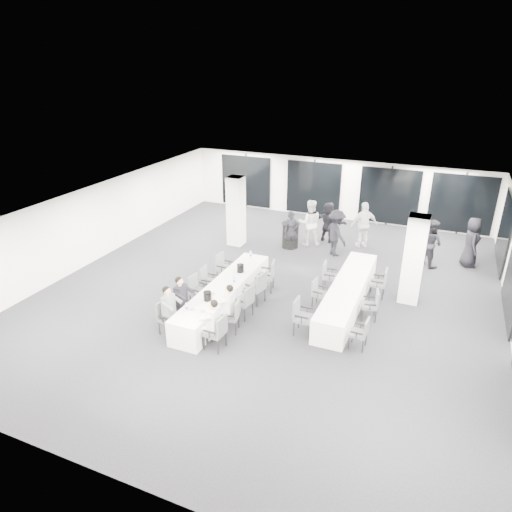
{
  "coord_description": "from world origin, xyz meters",
  "views": [
    {
      "loc": [
        4.72,
        -12.5,
        7.03
      ],
      "look_at": [
        -0.49,
        -0.2,
        1.2
      ],
      "focal_mm": 32.0,
      "sensor_mm": 36.0,
      "label": 1
    }
  ],
  "objects": [
    {
      "name": "cocktail_table",
      "position": [
        -0.66,
        3.71,
        0.52
      ],
      "size": [
        0.73,
        0.73,
        1.01
      ],
      "color": "black",
      "rests_on": "floor"
    },
    {
      "name": "plate_c",
      "position": [
        -0.99,
        -2.27,
        0.76
      ],
      "size": [
        0.2,
        0.2,
        0.03
      ],
      "color": "white",
      "rests_on": "banquet_table_main"
    },
    {
      "name": "chair_main_left_second",
      "position": [
        -1.76,
        -2.89,
        0.5
      ],
      "size": [
        0.48,
        0.52,
        0.87
      ],
      "rotation": [
        0.0,
        0.0,
        -1.47
      ],
      "color": "#4C4F53",
      "rests_on": "floor"
    },
    {
      "name": "chair_side_right_far",
      "position": [
        3.33,
        0.87,
        0.55
      ],
      "size": [
        0.51,
        0.57,
        0.97
      ],
      "rotation": [
        0.0,
        0.0,
        1.62
      ],
      "color": "#4C4F53",
      "rests_on": "floor"
    },
    {
      "name": "standing_guest_a",
      "position": [
        -0.55,
        3.5,
        0.89
      ],
      "size": [
        0.81,
        0.75,
        1.78
      ],
      "primitive_type": "imported",
      "rotation": [
        0.0,
        0.0,
        0.43
      ],
      "color": "black",
      "rests_on": "floor"
    },
    {
      "name": "chair_main_left_near",
      "position": [
        -1.77,
        -3.5,
        0.54
      ],
      "size": [
        0.52,
        0.56,
        0.94
      ],
      "rotation": [
        0.0,
        0.0,
        -1.67
      ],
      "color": "#4C4F53",
      "rests_on": "floor"
    },
    {
      "name": "chair_side_right_near",
      "position": [
        3.32,
        -2.17,
        0.5
      ],
      "size": [
        0.46,
        0.51,
        0.87
      ],
      "rotation": [
        0.0,
        0.0,
        1.52
      ],
      "color": "#4C4F53",
      "rests_on": "floor"
    },
    {
      "name": "chair_main_right_second",
      "position": [
        -0.1,
        -2.75,
        0.55
      ],
      "size": [
        0.58,
        0.61,
        0.96
      ],
      "rotation": [
        0.0,
        0.0,
        1.8
      ],
      "color": "#4C4F53",
      "rests_on": "floor"
    },
    {
      "name": "seated_guest_a",
      "position": [
        -1.6,
        -3.51,
        0.81
      ],
      "size": [
        0.5,
        0.38,
        1.44
      ],
      "rotation": [
        0.0,
        0.0,
        -1.57
      ],
      "color": "slate",
      "rests_on": "floor"
    },
    {
      "name": "chair_main_right_mid",
      "position": [
        -0.1,
        -1.94,
        0.58
      ],
      "size": [
        0.59,
        0.63,
        1.01
      ],
      "rotation": [
        0.0,
        0.0,
        1.4
      ],
      "color": "#4C4F53",
      "rests_on": "floor"
    },
    {
      "name": "standing_guest_g",
      "position": [
        -3.55,
        4.6,
        0.97
      ],
      "size": [
        0.84,
        0.75,
        1.93
      ],
      "primitive_type": "imported",
      "rotation": [
        0.0,
        0.0,
        -0.29
      ],
      "color": "slate",
      "rests_on": "floor"
    },
    {
      "name": "chair_side_right_mid",
      "position": [
        3.32,
        -0.59,
        0.52
      ],
      "size": [
        0.55,
        0.58,
        0.91
      ],
      "rotation": [
        0.0,
        0.0,
        1.81
      ],
      "color": "#4C4F53",
      "rests_on": "floor"
    },
    {
      "name": "water_bottle_b",
      "position": [
        -0.7,
        -1.41,
        0.85
      ],
      "size": [
        0.07,
        0.07,
        0.21
      ],
      "primitive_type": "cylinder",
      "color": "silver",
      "rests_on": "banquet_table_main"
    },
    {
      "name": "standing_guest_b",
      "position": [
        -0.03,
        4.24,
        1.07
      ],
      "size": [
        1.19,
        0.96,
        2.15
      ],
      "primitive_type": "imported",
      "rotation": [
        0.0,
        0.0,
        3.51
      ],
      "color": "silver",
      "rests_on": "floor"
    },
    {
      "name": "water_bottle_c",
      "position": [
        -1.02,
        0.57,
        0.87
      ],
      "size": [
        0.07,
        0.07,
        0.23
      ],
      "primitive_type": "cylinder",
      "color": "silver",
      "rests_on": "banquet_table_main"
    },
    {
      "name": "ice_bucket_near",
      "position": [
        -0.94,
        -2.64,
        0.88
      ],
      "size": [
        0.23,
        0.23,
        0.26
      ],
      "primitive_type": "cylinder",
      "color": "black",
      "rests_on": "banquet_table_main"
    },
    {
      "name": "ice_bucket_far",
      "position": [
        -0.86,
        -0.61,
        0.88
      ],
      "size": [
        0.23,
        0.23,
        0.26
      ],
      "primitive_type": "cylinder",
      "color": "black",
      "rests_on": "banquet_table_main"
    },
    {
      "name": "chair_side_left_mid",
      "position": [
        1.67,
        -0.43,
        0.49
      ],
      "size": [
        0.48,
        0.52,
        0.86
      ],
      "rotation": [
        0.0,
        0.0,
        -1.68
      ],
      "color": "#4C4F53",
      "rests_on": "floor"
    },
    {
      "name": "chair_main_left_far",
      "position": [
        -1.77,
        -0.03,
        0.56
      ],
      "size": [
        0.53,
        0.58,
        0.97
      ],
      "rotation": [
        0.0,
        0.0,
        -1.66
      ],
      "color": "#4C4F53",
      "rests_on": "floor"
    },
    {
      "name": "wine_glass",
      "position": [
        -0.72,
        -3.56,
        0.91
      ],
      "size": [
        0.08,
        0.08,
        0.21
      ],
      "color": "silver",
      "rests_on": "banquet_table_main"
    },
    {
      "name": "seated_guest_d",
      "position": [
        -0.27,
        -2.77,
        0.81
      ],
      "size": [
        0.5,
        0.38,
        1.44
      ],
      "rotation": [
        0.0,
        0.0,
        1.57
      ],
      "color": "silver",
      "rests_on": "floor"
    },
    {
      "name": "room",
      "position": [
        0.89,
        1.11,
        1.39
      ],
      "size": [
        14.04,
        16.04,
        2.84
      ],
      "color": "black",
      "rests_on": "ground"
    },
    {
      "name": "standing_guest_c",
      "position": [
        1.19,
        3.64,
        1.02
      ],
      "size": [
        1.42,
        1.41,
        2.05
      ],
      "primitive_type": "imported",
      "rotation": [
        0.0,
        0.0,
        2.36
      ],
      "color": "black",
      "rests_on": "floor"
    },
    {
      "name": "chair_side_left_far",
      "position": [
        1.66,
        0.79,
        0.53
      ],
      "size": [
        0.5,
        0.55,
        0.93
      ],
      "rotation": [
        0.0,
        0.0,
        -1.51
      ],
      "color": "#4C4F53",
      "rests_on": "floor"
    },
    {
      "name": "standing_guest_h",
      "position": [
        4.58,
        4.05,
        0.99
      ],
      "size": [
        1.1,
        1.08,
        1.99
      ],
      "primitive_type": "imported",
      "rotation": [
        0.0,
        0.0,
        2.39
      ],
      "color": "black",
      "rests_on": "floor"
    },
    {
      "name": "plate_b",
      "position": [
        -0.74,
        -3.26,
        0.76
      ],
      "size": [
        0.22,
        0.22,
        0.03
      ],
      "color": "white",
      "rests_on": "banquet_table_main"
    },
    {
      "name": "banquet_table_side",
      "position": [
        2.49,
        -0.07,
        0.38
      ],
      "size": [
        0.9,
        5.0,
        0.75
      ],
      "primitive_type": "cube",
      "color": "white",
      "rests_on": "floor"
    },
    {
      "name": "column_right",
      "position": [
        4.2,
        1.0,
        1.4
      ],
      "size": [
        0.6,
        0.6,
        2.8
      ],
      "primitive_type": "cube",
      "color": "white",
      "rests_on": "floor"
    },
    {
      "name": "seated_guest_c",
      "position": [
        -0.27,
        -3.67,
        0.81
      ],
      "size": [
        0.5,
        0.38,
        1.44
      ],
      "rotation": [
        0.0,
        0.0,
        1.57
      ],
      "color": "silver",
      "rests_on": "floor"
    },
    {
      "name": "column_left",
      "position": [
        -2.8,
        3.2,
        1.4
      ],
      "size": [
        0.6,
        0.6,
        2.8
      ],
      "primitive_type": "cube",
      "color": "white",
      "rests_on": "floor"
    },
    {
      "name": "standing_guest_f",
      "position": [
        0.55,
        4.94,
        0.95
      ],
      "size": [
        1.87,
        1.23,
        1.9
      ],
      "primitive_type": "imported",
      "rotation": [
        0.0,
        0.0,
        2.79
      ],
      "color": "black",
      "rests_on": "floor"
    },
    {
      "name": "water_bottle_a",
      "position": [
        -1.16,
        -3.38,
        0.87
      ],
      "size": [
        0.07,
        0.07,
        0.23
      ],
      "primitive_type": "cylinder",
      "color": "silver",
      "rests_on": "banquet_table_main"
    },
    {
      "name": "banquet_table_main",
      "position": [
        -0.94,
        -1.63,
        0.38
      ],
      "size": [
        0.9,
        5.0,
        0.75
      ],
      "primitive_type": "cube",
      "color": "white",
      "rests_on": "floor"
    },
    {
      "name": "chair_main_right_far",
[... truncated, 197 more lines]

